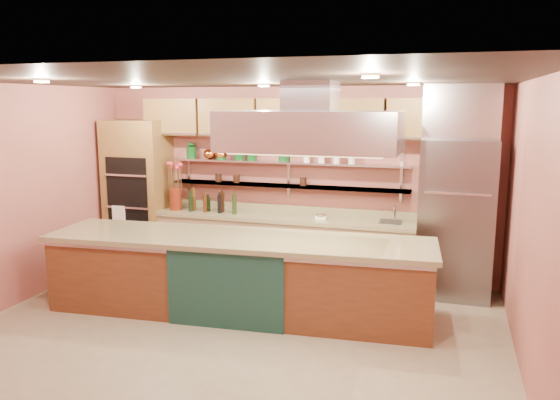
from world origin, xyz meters
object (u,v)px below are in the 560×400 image
(island, at_px, (238,275))
(green_canister, at_px, (239,154))
(flower_vase, at_px, (176,199))
(copper_kettle, at_px, (209,154))
(kitchen_scale, at_px, (321,216))
(refrigerator, at_px, (455,219))

(island, bearing_deg, green_canister, 106.55)
(flower_vase, distance_m, copper_kettle, 0.87)
(kitchen_scale, bearing_deg, flower_vase, -165.27)
(refrigerator, distance_m, copper_kettle, 3.73)
(island, bearing_deg, refrigerator, 25.81)
(kitchen_scale, height_order, green_canister, green_canister)
(green_canister, bearing_deg, copper_kettle, 180.00)
(refrigerator, bearing_deg, green_canister, 175.84)
(kitchen_scale, xyz_separation_m, copper_kettle, (-1.82, 0.22, 0.82))
(refrigerator, height_order, kitchen_scale, refrigerator)
(flower_vase, bearing_deg, refrigerator, -0.14)
(copper_kettle, bearing_deg, refrigerator, -3.61)
(refrigerator, xyz_separation_m, kitchen_scale, (-1.82, 0.01, -0.08))
(refrigerator, height_order, copper_kettle, refrigerator)
(island, bearing_deg, copper_kettle, 119.47)
(refrigerator, height_order, island, refrigerator)
(copper_kettle, bearing_deg, flower_vase, -155.52)
(island, bearing_deg, flower_vase, 133.38)
(island, xyz_separation_m, flower_vase, (-1.61, 1.47, 0.62))
(island, height_order, kitchen_scale, kitchen_scale)
(island, distance_m, flower_vase, 2.27)
(refrigerator, distance_m, green_canister, 3.26)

